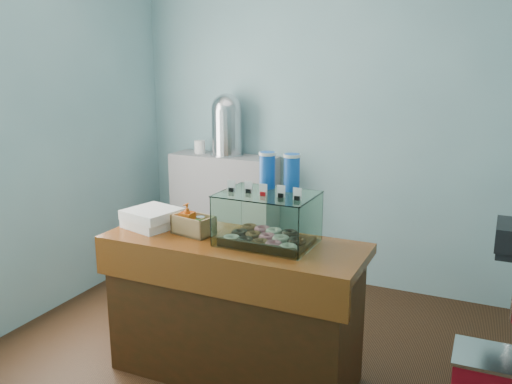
% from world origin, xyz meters
% --- Properties ---
extents(ground, '(3.50, 3.50, 0.00)m').
position_xyz_m(ground, '(0.00, 0.00, 0.00)').
color(ground, black).
rests_on(ground, ground).
extents(room_shell, '(3.54, 3.04, 2.82)m').
position_xyz_m(room_shell, '(0.03, 0.01, 1.71)').
color(room_shell, '#719CA4').
rests_on(room_shell, ground).
extents(counter, '(1.60, 0.60, 0.90)m').
position_xyz_m(counter, '(0.00, -0.25, 0.46)').
color(counter, '#411D0C').
rests_on(counter, ground).
extents(back_shelf, '(1.00, 0.32, 1.10)m').
position_xyz_m(back_shelf, '(-0.90, 1.32, 0.55)').
color(back_shelf, gray).
rests_on(back_shelf, ground).
extents(display_case, '(0.56, 0.41, 0.52)m').
position_xyz_m(display_case, '(0.21, -0.18, 1.07)').
color(display_case, black).
rests_on(display_case, counter).
extents(condiment_crate, '(0.27, 0.20, 0.19)m').
position_xyz_m(condiment_crate, '(-0.29, -0.25, 0.97)').
color(condiment_crate, tan).
rests_on(condiment_crate, counter).
extents(pastry_boxes, '(0.37, 0.38, 0.12)m').
position_xyz_m(pastry_boxes, '(-0.59, -0.23, 0.96)').
color(pastry_boxes, white).
rests_on(pastry_boxes, counter).
extents(coffee_urn, '(0.30, 0.30, 0.56)m').
position_xyz_m(coffee_urn, '(-0.87, 1.33, 1.39)').
color(coffee_urn, silver).
rests_on(coffee_urn, back_shelf).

